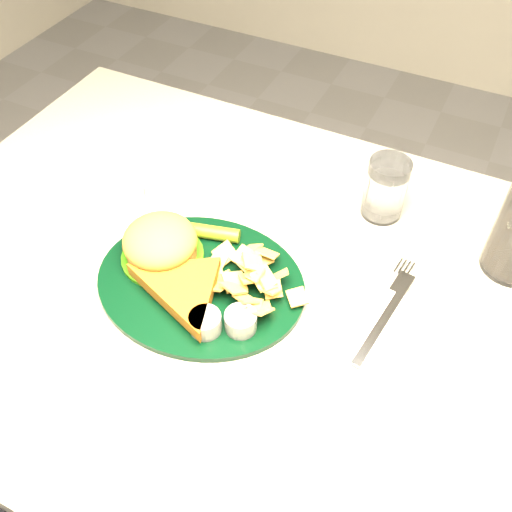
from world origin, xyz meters
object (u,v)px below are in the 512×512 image
Objects in this scene: table at (266,411)px; dinner_plate at (199,269)px; water_glass at (386,189)px; fork_napkin at (381,323)px.

table is 0.42m from dinner_plate.
water_glass reaches higher than dinner_plate.
dinner_plate is 0.32m from water_glass.
table is 0.41m from fork_napkin.
table is 3.89× the size of dinner_plate.
dinner_plate is (-0.09, -0.03, 0.41)m from table.
water_glass is 0.57× the size of fork_napkin.
dinner_plate is 0.26m from fork_napkin.
table is at bearing -168.51° from fork_napkin.
table is 6.64× the size of fork_napkin.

